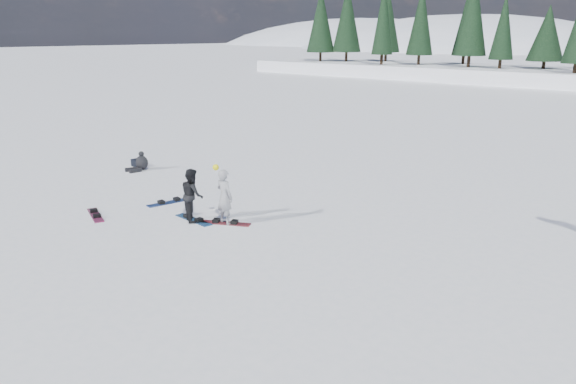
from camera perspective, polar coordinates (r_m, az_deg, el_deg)
The scene contains 9 objects.
ground at distance 17.91m, azimuth -9.54°, elevation -1.91°, with size 420.00×420.00×0.00m, color white.
snowboarder_woman at distance 16.35m, azimuth -6.48°, elevation -0.46°, with size 0.61×0.42×1.78m.
snowboarder_man at distance 16.80m, azimuth -9.70°, elevation -0.29°, with size 0.77×0.60×1.58m, color black.
seated_rider at distance 23.60m, azimuth -14.72°, elevation 2.87°, with size 0.65×0.98×0.78m.
gear_bag at distance 24.34m, azimuth -15.13°, elevation 2.87°, with size 0.45×0.30×0.30m, color black.
snowboard_woman at distance 16.60m, azimuth -6.38°, elevation -3.17°, with size 1.50×0.28×0.03m, color maroon.
snowboard_man at distance 17.03m, azimuth -9.58°, elevation -2.80°, with size 1.50×0.28×0.03m, color #194C89.
snowboard_loose_a at distance 18.89m, azimuth -11.98°, elevation -1.05°, with size 1.50×0.28×0.03m, color navy.
snowboard_loose_b at distance 18.20m, azimuth -18.98°, elevation -2.24°, with size 1.50×0.28×0.03m, color #891D4B.
Camera 1 is at (13.42, -10.55, 5.42)m, focal length 35.00 mm.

